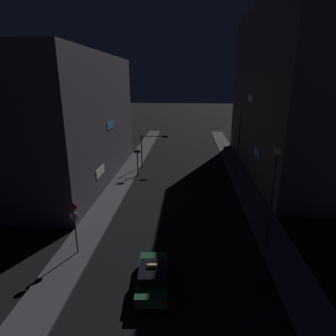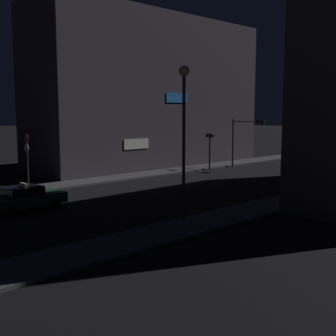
{
  "view_description": "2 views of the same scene",
  "coord_description": "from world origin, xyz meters",
  "px_view_note": "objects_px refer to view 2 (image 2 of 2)",
  "views": [
    {
      "loc": [
        0.55,
        -6.31,
        12.15
      ],
      "look_at": [
        -1.48,
        22.71,
        3.14
      ],
      "focal_mm": 30.56,
      "sensor_mm": 36.0,
      "label": 1
    },
    {
      "loc": [
        21.73,
        -2.53,
        5.58
      ],
      "look_at": [
        0.08,
        17.9,
        1.74
      ],
      "focal_mm": 46.72,
      "sensor_mm": 36.0,
      "label": 2
    }
  ],
  "objects_px": {
    "sign_pole_left": "(27,156)",
    "taxi": "(25,198)",
    "street_lamp_near_block": "(184,114)",
    "traffic_light_left_kerb": "(210,144)",
    "traffic_light_overhead": "(245,132)"
  },
  "relations": [
    {
      "from": "sign_pole_left",
      "to": "taxi",
      "type": "bearing_deg",
      "value": -27.27
    },
    {
      "from": "sign_pole_left",
      "to": "street_lamp_near_block",
      "type": "height_order",
      "value": "street_lamp_near_block"
    },
    {
      "from": "traffic_light_left_kerb",
      "to": "sign_pole_left",
      "type": "height_order",
      "value": "sign_pole_left"
    },
    {
      "from": "traffic_light_overhead",
      "to": "sign_pole_left",
      "type": "bearing_deg",
      "value": -97.52
    },
    {
      "from": "street_lamp_near_block",
      "to": "traffic_light_left_kerb",
      "type": "bearing_deg",
      "value": 127.61
    },
    {
      "from": "traffic_light_overhead",
      "to": "traffic_light_left_kerb",
      "type": "distance_m",
      "value": 3.96
    },
    {
      "from": "taxi",
      "to": "traffic_light_overhead",
      "type": "height_order",
      "value": "traffic_light_overhead"
    },
    {
      "from": "taxi",
      "to": "traffic_light_overhead",
      "type": "relative_size",
      "value": 0.94
    },
    {
      "from": "taxi",
      "to": "traffic_light_overhead",
      "type": "bearing_deg",
      "value": 97.06
    },
    {
      "from": "traffic_light_overhead",
      "to": "taxi",
      "type": "bearing_deg",
      "value": -82.94
    },
    {
      "from": "sign_pole_left",
      "to": "traffic_light_overhead",
      "type": "bearing_deg",
      "value": 82.48
    },
    {
      "from": "taxi",
      "to": "street_lamp_near_block",
      "type": "height_order",
      "value": "street_lamp_near_block"
    },
    {
      "from": "traffic_light_left_kerb",
      "to": "street_lamp_near_block",
      "type": "height_order",
      "value": "street_lamp_near_block"
    },
    {
      "from": "traffic_light_overhead",
      "to": "traffic_light_left_kerb",
      "type": "bearing_deg",
      "value": -112.56
    },
    {
      "from": "traffic_light_overhead",
      "to": "sign_pole_left",
      "type": "xyz_separation_m",
      "value": [
        -2.82,
        -21.37,
        -1.04
      ]
    }
  ]
}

